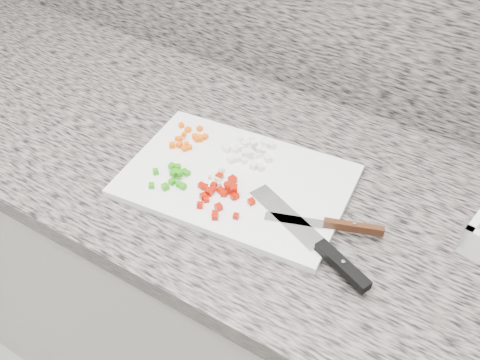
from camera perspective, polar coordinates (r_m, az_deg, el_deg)
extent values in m
cube|color=silver|center=(1.41, 0.98, -13.15)|extent=(3.92, 0.62, 0.86)
cube|color=slate|center=(1.06, 1.26, 0.49)|extent=(3.96, 0.64, 0.04)
cube|color=white|center=(1.01, -0.37, -0.05)|extent=(0.44, 0.32, 0.01)
cube|color=#F85E05|center=(1.09, -4.80, 4.60)|extent=(0.02, 0.02, 0.01)
cube|color=#F85E05|center=(1.09, -4.63, 4.36)|extent=(0.01, 0.01, 0.01)
cube|color=#F85E05|center=(1.09, -5.98, 4.85)|extent=(0.01, 0.01, 0.01)
cube|color=#F85E05|center=(1.08, -5.72, 3.80)|extent=(0.01, 0.01, 0.01)
cube|color=#F85E05|center=(1.09, -4.42, 4.42)|extent=(0.02, 0.02, 0.01)
cube|color=#F85E05|center=(1.08, -6.36, 3.87)|extent=(0.01, 0.01, 0.01)
cube|color=#F85E05|center=(1.07, -5.92, 3.38)|extent=(0.01, 0.01, 0.01)
cube|color=#F85E05|center=(1.12, -5.57, 5.38)|extent=(0.01, 0.01, 0.01)
cube|color=#F85E05|center=(1.09, -4.26, 4.43)|extent=(0.01, 0.01, 0.01)
cube|color=#F85E05|center=(1.08, -7.24, 3.71)|extent=(0.02, 0.02, 0.01)
cube|color=#F85E05|center=(1.07, -5.38, 3.52)|extent=(0.01, 0.01, 0.01)
cube|color=#F85E05|center=(1.10, -3.76, 4.66)|extent=(0.01, 0.01, 0.01)
cube|color=#F85E05|center=(1.12, -4.32, 5.50)|extent=(0.01, 0.01, 0.01)
cube|color=#F85E05|center=(1.08, -6.48, 3.73)|extent=(0.01, 0.01, 0.01)
cube|color=#F85E05|center=(1.10, -6.72, 4.40)|extent=(0.01, 0.01, 0.01)
cube|color=#F85E05|center=(1.13, -6.27, 5.82)|extent=(0.01, 0.01, 0.01)
cube|color=#F85E05|center=(1.09, -4.39, 4.54)|extent=(0.01, 0.01, 0.01)
cube|color=#F85E05|center=(1.09, -6.44, 4.37)|extent=(0.01, 0.01, 0.01)
cube|color=white|center=(1.06, -0.49, 3.24)|extent=(0.01, 0.01, 0.01)
cube|color=white|center=(1.07, 3.45, 3.75)|extent=(0.02, 0.02, 0.01)
cube|color=white|center=(1.07, 2.86, 3.89)|extent=(0.01, 0.01, 0.01)
cube|color=white|center=(1.07, 3.36, 3.83)|extent=(0.02, 0.02, 0.01)
cube|color=white|center=(1.06, 2.44, 3.13)|extent=(0.02, 0.02, 0.01)
cube|color=white|center=(1.05, 0.55, 2.88)|extent=(0.02, 0.02, 0.01)
cube|color=white|center=(1.06, 1.44, 3.93)|extent=(0.02, 0.02, 0.01)
cube|color=white|center=(1.05, 2.89, 2.61)|extent=(0.01, 0.01, 0.01)
cube|color=white|center=(1.04, -0.97, 2.20)|extent=(0.02, 0.02, 0.01)
cube|color=white|center=(1.09, 1.29, 4.46)|extent=(0.01, 0.01, 0.01)
cube|color=white|center=(1.02, 1.44, 1.52)|extent=(0.01, 0.01, 0.01)
cube|color=white|center=(1.08, 2.52, 4.01)|extent=(0.01, 0.01, 0.01)
cube|color=white|center=(1.04, -0.27, 2.33)|extent=(0.01, 0.01, 0.01)
cube|color=white|center=(1.05, 2.02, 2.66)|extent=(0.01, 0.01, 0.01)
cube|color=white|center=(1.02, 2.25, 1.37)|extent=(0.02, 0.02, 0.01)
cube|color=white|center=(1.08, 2.66, 4.23)|extent=(0.01, 0.01, 0.01)
cube|color=white|center=(1.06, -0.11, 3.45)|extent=(0.02, 0.02, 0.01)
cube|color=white|center=(1.06, 0.17, 3.41)|extent=(0.01, 0.01, 0.01)
cube|color=white|center=(1.04, 3.04, 2.30)|extent=(0.02, 0.02, 0.01)
cube|color=white|center=(1.07, 0.53, 3.90)|extent=(0.01, 0.01, 0.01)
cube|color=white|center=(1.09, 0.00, 4.35)|extent=(0.01, 0.01, 0.01)
cube|color=white|center=(1.04, 0.45, 2.09)|extent=(0.01, 0.01, 0.01)
cube|color=white|center=(1.06, -1.53, 3.52)|extent=(0.02, 0.02, 0.01)
cube|color=white|center=(1.04, 1.14, 2.93)|extent=(0.01, 0.01, 0.01)
cube|color=white|center=(1.06, -1.42, 3.32)|extent=(0.01, 0.01, 0.01)
cube|color=white|center=(1.04, -0.51, 2.37)|extent=(0.01, 0.01, 0.01)
cube|color=white|center=(1.04, 2.83, 2.43)|extent=(0.01, 0.01, 0.01)
cube|color=white|center=(1.05, 1.95, 3.28)|extent=(0.01, 0.01, 0.01)
cube|color=#27950D|center=(1.03, -6.65, 1.40)|extent=(0.01, 0.01, 0.01)
cube|color=#27950D|center=(1.03, -7.27, 1.46)|extent=(0.01, 0.01, 0.01)
cube|color=#27950D|center=(1.00, -9.42, -0.57)|extent=(0.01, 0.01, 0.01)
cube|color=#27950D|center=(1.01, -5.56, 0.76)|extent=(0.01, 0.01, 0.01)
cube|color=#27950D|center=(1.00, -7.09, 0.72)|extent=(0.01, 0.01, 0.01)
cube|color=#27950D|center=(1.01, -5.72, 0.72)|extent=(0.01, 0.01, 0.01)
cube|color=#27950D|center=(1.00, -7.27, -0.21)|extent=(0.01, 0.01, 0.01)
cube|color=#27950D|center=(1.02, -5.94, 0.94)|extent=(0.01, 0.01, 0.01)
cube|color=#27950D|center=(1.00, -6.53, 0.72)|extent=(0.02, 0.02, 0.01)
cube|color=#27950D|center=(1.02, -7.30, 1.41)|extent=(0.01, 0.01, 0.01)
cube|color=#27950D|center=(1.03, -6.62, 1.28)|extent=(0.01, 0.01, 0.01)
cube|color=#27950D|center=(0.99, -7.99, -0.71)|extent=(0.02, 0.02, 0.01)
cube|color=#27950D|center=(0.99, -6.56, -0.43)|extent=(0.01, 0.01, 0.01)
cube|color=#27950D|center=(0.99, -6.12, -0.67)|extent=(0.01, 0.01, 0.01)
cube|color=#27950D|center=(1.00, -6.90, 0.78)|extent=(0.01, 0.01, 0.01)
cube|color=#27950D|center=(1.02, -8.98, 0.88)|extent=(0.01, 0.01, 0.01)
cube|color=#AA1102|center=(0.97, -1.35, -1.24)|extent=(0.01, 0.01, 0.01)
cube|color=#AA1102|center=(0.99, -0.80, 0.03)|extent=(0.02, 0.02, 0.01)
cube|color=#AA1102|center=(0.97, -0.83, -1.05)|extent=(0.01, 0.01, 0.01)
cube|color=#AA1102|center=(0.97, -1.73, -1.41)|extent=(0.01, 0.01, 0.01)
cube|color=#AA1102|center=(0.93, -2.68, -3.92)|extent=(0.01, 0.01, 0.01)
cube|color=#AA1102|center=(0.95, -4.28, -2.69)|extent=(0.01, 0.01, 0.01)
cube|color=#AA1102|center=(1.00, -2.19, 0.42)|extent=(0.01, 0.01, 0.01)
cube|color=#AA1102|center=(0.93, -2.68, -3.63)|extent=(0.01, 0.01, 0.01)
cube|color=#AA1102|center=(0.96, -0.70, -1.79)|extent=(0.01, 0.01, 0.01)
cube|color=#AA1102|center=(0.96, -3.94, -1.74)|extent=(0.02, 0.02, 0.01)
cube|color=#AA1102|center=(0.97, -2.09, -1.11)|extent=(0.01, 0.01, 0.01)
cube|color=#AA1102|center=(0.93, -0.43, -3.88)|extent=(0.01, 0.01, 0.01)
cube|color=#AA1102|center=(0.97, -3.26, -1.26)|extent=(0.01, 0.01, 0.01)
cube|color=#AA1102|center=(0.97, -1.31, -0.62)|extent=(0.02, 0.02, 0.01)
cube|color=#AA1102|center=(0.96, -3.62, -2.07)|extent=(0.01, 0.01, 0.01)
cube|color=#AA1102|center=(0.97, -1.34, -0.52)|extent=(0.01, 0.01, 0.01)
cube|color=#AA1102|center=(0.94, -2.30, -2.89)|extent=(0.02, 0.02, 0.01)
cube|color=#AA1102|center=(0.98, -2.89, -0.99)|extent=(0.01, 0.01, 0.01)
cube|color=#AA1102|center=(0.99, -4.14, -0.57)|extent=(0.01, 0.01, 0.01)
cube|color=#AA1102|center=(0.99, -2.82, -0.57)|extent=(0.01, 0.01, 0.01)
cube|color=#AA1102|center=(0.96, -0.66, -0.89)|extent=(0.02, 0.02, 0.01)
cube|color=#AA1102|center=(0.95, 1.22, -2.31)|extent=(0.01, 0.01, 0.01)
cube|color=#AA1102|center=(0.98, -3.79, -0.74)|extent=(0.01, 0.01, 0.01)
cube|color=#AA1102|center=(0.96, -0.50, -1.71)|extent=(0.01, 0.01, 0.01)
cube|color=beige|center=(1.01, -2.31, 0.70)|extent=(0.01, 0.01, 0.01)
cube|color=beige|center=(1.02, -1.89, 1.05)|extent=(0.01, 0.01, 0.01)
cube|color=beige|center=(0.99, -1.15, -0.16)|extent=(0.01, 0.01, 0.00)
cube|color=beige|center=(1.00, -2.46, 0.07)|extent=(0.01, 0.01, 0.01)
cube|color=beige|center=(1.00, -2.25, -0.01)|extent=(0.01, 0.01, 0.01)
cube|color=beige|center=(1.01, -2.45, 0.52)|extent=(0.01, 0.01, 0.01)
cube|color=beige|center=(1.00, -3.22, 0.32)|extent=(0.01, 0.01, 0.01)
cube|color=beige|center=(1.00, -2.50, 0.15)|extent=(0.01, 0.01, 0.01)
cube|color=beige|center=(1.02, -2.04, 1.03)|extent=(0.01, 0.01, 0.01)
cube|color=beige|center=(1.00, -2.13, 0.39)|extent=(0.01, 0.01, 0.01)
cube|color=beige|center=(1.00, -0.75, 0.17)|extent=(0.01, 0.01, 0.01)
cube|color=beige|center=(1.02, -1.96, 1.00)|extent=(0.01, 0.01, 0.01)
cube|color=beige|center=(1.01, -2.26, 0.59)|extent=(0.01, 0.01, 0.01)
cube|color=beige|center=(0.99, -2.21, -0.42)|extent=(0.01, 0.01, 0.01)
cube|color=silver|center=(0.94, 4.98, -3.86)|extent=(0.17, 0.10, 0.00)
cube|color=black|center=(0.87, 10.86, -8.94)|extent=(0.11, 0.06, 0.02)
cylinder|color=silver|center=(0.86, 10.94, -8.58)|extent=(0.01, 0.01, 0.00)
cube|color=silver|center=(0.93, 5.75, -4.31)|extent=(0.10, 0.05, 0.00)
cube|color=#441E11|center=(0.93, 12.02, -4.94)|extent=(0.10, 0.04, 0.02)
cylinder|color=silver|center=(0.92, 12.10, -4.56)|extent=(0.01, 0.01, 0.00)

